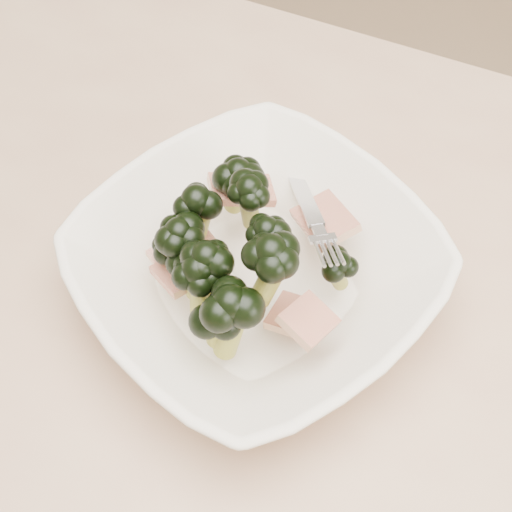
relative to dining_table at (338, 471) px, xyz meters
name	(u,v)px	position (x,y,z in m)	size (l,w,h in m)	color
dining_table	(338,471)	(0.00, 0.00, 0.00)	(1.20, 0.80, 0.75)	tan
broccoli_dish	(253,267)	(-0.11, 0.07, 0.14)	(0.34, 0.34, 0.12)	beige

